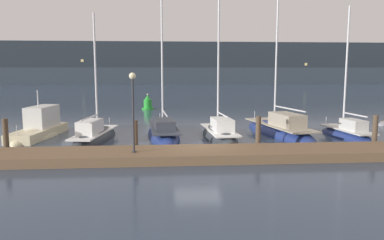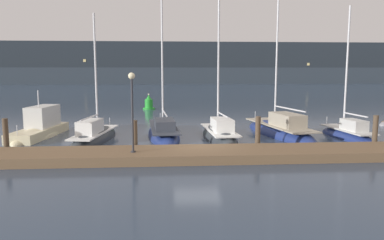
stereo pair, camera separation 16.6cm
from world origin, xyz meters
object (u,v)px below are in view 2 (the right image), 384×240
object	(u,v)px
channel_buoy	(149,104)
dock_lamppost	(132,99)
sailboat_berth_2	(95,139)
sailboat_berth_6	(348,136)
motorboat_berth_1	(40,132)
sailboat_berth_3	(164,135)
sailboat_berth_5	(280,133)
sailboat_berth_4	(220,137)

from	to	relation	value
channel_buoy	dock_lamppost	distance (m)	23.74
sailboat_berth_2	sailboat_berth_6	size ratio (longest dim) A/B	0.96
motorboat_berth_1	sailboat_berth_3	distance (m)	8.15
sailboat_berth_5	sailboat_berth_3	bearing A→B (deg)	-179.99
sailboat_berth_2	sailboat_berth_4	xyz separation A→B (m)	(7.80, 0.17, 0.00)
sailboat_berth_6	sailboat_berth_2	bearing A→B (deg)	179.46
sailboat_berth_5	channel_buoy	xyz separation A→B (m)	(-9.51, 16.92, 0.48)
sailboat_berth_5	sailboat_berth_2	bearing A→B (deg)	-173.66
sailboat_berth_5	sailboat_berth_6	world-z (taller)	sailboat_berth_5
motorboat_berth_1	sailboat_berth_5	bearing A→B (deg)	-1.89
sailboat_berth_4	dock_lamppost	bearing A→B (deg)	-132.10
sailboat_berth_4	sailboat_berth_5	distance (m)	4.43
dock_lamppost	sailboat_berth_4	bearing A→B (deg)	47.90
channel_buoy	sailboat_berth_3	bearing A→B (deg)	-84.33
sailboat_berth_4	channel_buoy	world-z (taller)	sailboat_berth_4
sailboat_berth_3	channel_buoy	distance (m)	17.01
motorboat_berth_1	dock_lamppost	bearing A→B (deg)	-47.20
channel_buoy	dock_lamppost	world-z (taller)	dock_lamppost
motorboat_berth_1	sailboat_berth_6	distance (m)	20.06
sailboat_berth_3	sailboat_berth_2	bearing A→B (deg)	-162.49
sailboat_berth_6	sailboat_berth_4	bearing A→B (deg)	177.79
sailboat_berth_5	dock_lamppost	world-z (taller)	sailboat_berth_5
sailboat_berth_4	sailboat_berth_5	size ratio (longest dim) A/B	0.84
sailboat_berth_6	channel_buoy	bearing A→B (deg)	126.26
sailboat_berth_3	sailboat_berth_4	distance (m)	3.74
dock_lamppost	sailboat_berth_6	bearing A→B (deg)	21.43
sailboat_berth_4	motorboat_berth_1	bearing A→B (deg)	171.71
sailboat_berth_3	sailboat_berth_5	size ratio (longest dim) A/B	0.91
motorboat_berth_1	sailboat_berth_2	distance (m)	4.31
sailboat_berth_4	sailboat_berth_5	bearing A→B (deg)	15.37
dock_lamppost	sailboat_berth_5	bearing A→B (deg)	35.87
channel_buoy	dock_lamppost	xyz separation A→B (m)	(0.24, -23.62, 2.39)
dock_lamppost	motorboat_berth_1	bearing A→B (deg)	132.80
sailboat_berth_2	sailboat_berth_3	bearing A→B (deg)	17.51
sailboat_berth_2	dock_lamppost	distance (m)	6.70
sailboat_berth_6	channel_buoy	size ratio (longest dim) A/B	5.16
sailboat_berth_2	dock_lamppost	world-z (taller)	sailboat_berth_2
sailboat_berth_4	channel_buoy	distance (m)	18.84
sailboat_berth_3	channel_buoy	bearing A→B (deg)	95.67
motorboat_berth_1	channel_buoy	size ratio (longest dim) A/B	3.82
sailboat_berth_3	sailboat_berth_6	distance (m)	11.92
sailboat_berth_3	sailboat_berth_6	world-z (taller)	sailboat_berth_3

